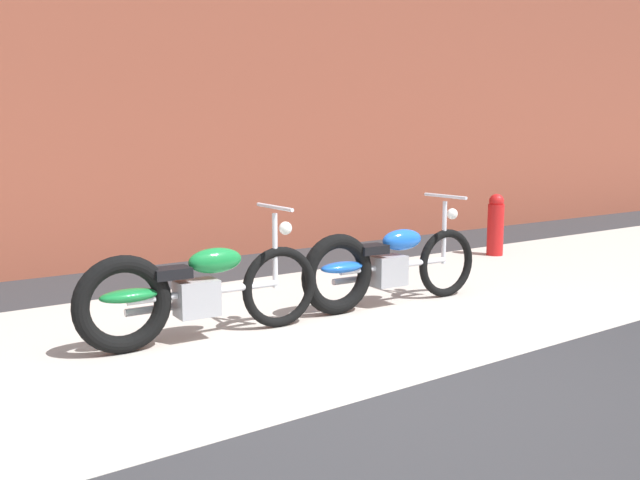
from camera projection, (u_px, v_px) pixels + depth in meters
name	position (u px, v px, depth m)	size (l,w,h in m)	color
ground_plane	(386.00, 393.00, 4.08)	(80.00, 80.00, 0.00)	#2D2D30
sidewalk_slab	(247.00, 329.00, 5.49)	(36.00, 3.50, 0.01)	#B2ADA3
brick_building_wall	(102.00, 70.00, 7.92)	(36.00, 0.50, 4.77)	brown
motorcycle_green	(187.00, 292.00, 5.07)	(2.01, 0.58, 1.03)	black
motorcycle_blue	(381.00, 265.00, 6.16)	(2.01, 0.58, 1.03)	black
fire_hydrant	(496.00, 224.00, 8.99)	(0.22, 0.22, 0.84)	red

